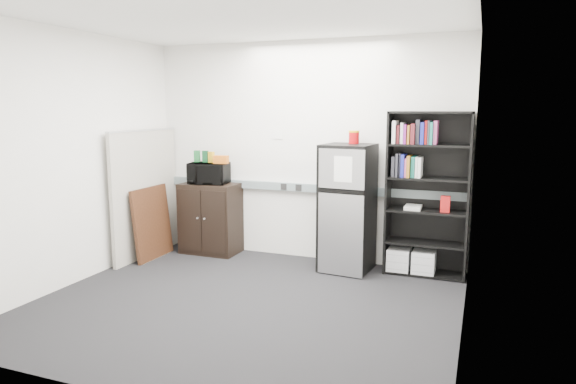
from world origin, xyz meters
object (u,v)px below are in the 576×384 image
(cubicle_partition, at_px, (145,193))
(cabinet, at_px, (211,218))
(microwave, at_px, (209,173))
(refrigerator, at_px, (347,208))
(bookshelf, at_px, (426,191))

(cubicle_partition, relative_size, cabinet, 1.76)
(microwave, xyz_separation_m, refrigerator, (1.85, -0.06, -0.32))
(cubicle_partition, bearing_deg, cabinet, 31.23)
(cubicle_partition, relative_size, microwave, 3.31)
(cubicle_partition, height_order, cabinet, cubicle_partition)
(bookshelf, distance_m, microwave, 2.72)
(cabinet, bearing_deg, cubicle_partition, -148.77)
(cubicle_partition, xyz_separation_m, microwave, (0.69, 0.40, 0.24))
(cubicle_partition, bearing_deg, microwave, 30.26)
(bookshelf, xyz_separation_m, microwave, (-2.71, -0.08, 0.08))
(cubicle_partition, distance_m, cabinet, 0.88)
(refrigerator, bearing_deg, cubicle_partition, -167.04)
(bookshelf, height_order, cubicle_partition, bookshelf)
(bookshelf, relative_size, cubicle_partition, 1.14)
(cabinet, xyz_separation_m, microwave, (0.00, -0.02, 0.59))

